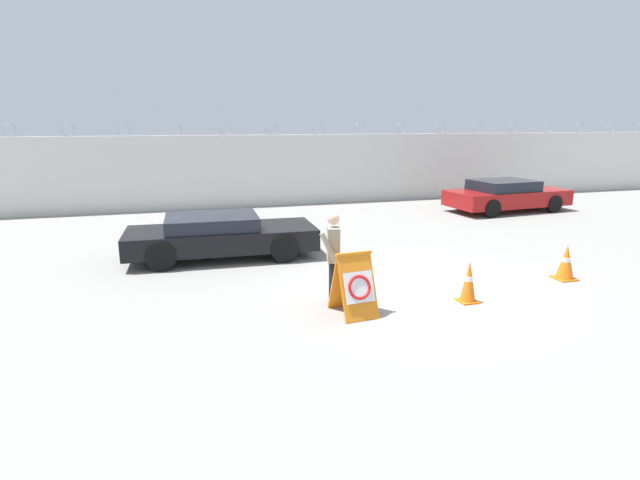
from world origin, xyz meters
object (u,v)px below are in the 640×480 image
(security_guard, at_px, (333,253))
(parked_car_far_side, at_px, (506,195))
(traffic_cone_mid, at_px, (469,282))
(traffic_cone_near, at_px, (566,262))
(barricade_sign, at_px, (355,284))
(parked_car_front_coupe, at_px, (220,235))

(security_guard, bearing_deg, parked_car_far_side, 142.46)
(security_guard, relative_size, traffic_cone_mid, 2.16)
(parked_car_far_side, bearing_deg, security_guard, -145.73)
(security_guard, xyz_separation_m, traffic_cone_near, (5.29, -0.01, -0.59))
(traffic_cone_near, height_order, traffic_cone_mid, traffic_cone_mid)
(barricade_sign, distance_m, parked_car_front_coupe, 4.92)
(traffic_cone_near, bearing_deg, parked_car_front_coupe, 151.28)
(traffic_cone_near, distance_m, parked_car_far_side, 8.63)
(parked_car_far_side, bearing_deg, barricade_sign, -142.76)
(traffic_cone_mid, distance_m, parked_car_far_side, 10.74)
(traffic_cone_near, bearing_deg, barricade_sign, -172.69)
(security_guard, xyz_separation_m, parked_car_front_coupe, (-1.76, 3.85, -0.39))
(traffic_cone_near, xyz_separation_m, parked_car_far_side, (4.01, 7.64, 0.23))
(traffic_cone_mid, bearing_deg, barricade_sign, 179.98)
(barricade_sign, bearing_deg, parked_car_front_coupe, 107.44)
(barricade_sign, bearing_deg, security_guard, 100.13)
(parked_car_front_coupe, height_order, parked_car_far_side, parked_car_far_side)
(security_guard, height_order, traffic_cone_near, security_guard)
(traffic_cone_near, relative_size, traffic_cone_mid, 0.95)
(security_guard, xyz_separation_m, traffic_cone_mid, (2.49, -0.67, -0.57))
(traffic_cone_mid, bearing_deg, security_guard, 164.96)
(barricade_sign, bearing_deg, traffic_cone_near, 1.42)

